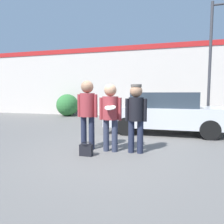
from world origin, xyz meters
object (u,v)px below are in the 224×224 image
object	(u,v)px
street_lamp	(216,51)
parked_car_near	(165,113)
person_middle_with_frisbee	(110,111)
person_left	(87,108)
person_right	(136,112)
handbag	(86,149)
shrub	(67,105)

from	to	relation	value
street_lamp	parked_car_near	bearing A→B (deg)	-136.43
person_middle_with_frisbee	parked_car_near	world-z (taller)	person_middle_with_frisbee
person_left	person_right	xyz separation A→B (m)	(1.27, -0.02, -0.08)
person_left	street_lamp	bearing A→B (deg)	50.09
person_left	person_middle_with_frisbee	world-z (taller)	person_left
person_middle_with_frisbee	handbag	distance (m)	1.10
person_left	handbag	bearing A→B (deg)	-71.77
parked_car_near	street_lamp	size ratio (longest dim) A/B	0.81
person_middle_with_frisbee	handbag	world-z (taller)	person_middle_with_frisbee
person_left	shrub	bearing A→B (deg)	121.11
shrub	person_left	bearing A→B (deg)	-58.89
person_middle_with_frisbee	street_lamp	xyz separation A→B (m)	(3.34, 4.81, 2.27)
person_middle_with_frisbee	shrub	xyz separation A→B (m)	(-4.88, 7.09, -0.30)
street_lamp	handbag	size ratio (longest dim) A/B	17.25
person_right	parked_car_near	xyz separation A→B (m)	(0.69, 2.85, -0.25)
person_left	handbag	size ratio (longest dim) A/B	5.78
person_middle_with_frisbee	street_lamp	world-z (taller)	street_lamp
parked_car_near	person_middle_with_frisbee	bearing A→B (deg)	-114.55
person_left	person_middle_with_frisbee	xyz separation A→B (m)	(0.63, -0.06, -0.07)
street_lamp	shrub	distance (m)	8.90
parked_car_near	handbag	xyz separation A→B (m)	(-1.77, -3.39, -0.60)
person_left	person_middle_with_frisbee	bearing A→B (deg)	-5.19
person_right	parked_car_near	world-z (taller)	person_right
shrub	handbag	size ratio (longest dim) A/B	4.65
parked_car_near	handbag	distance (m)	3.87
person_left	parked_car_near	xyz separation A→B (m)	(1.95, 2.83, -0.33)
person_left	handbag	world-z (taller)	person_left
person_middle_with_frisbee	parked_car_near	xyz separation A→B (m)	(1.32, 2.88, -0.27)
person_middle_with_frisbee	handbag	size ratio (longest dim) A/B	5.46
person_middle_with_frisbee	shrub	size ratio (longest dim) A/B	1.18
person_right	handbag	xyz separation A→B (m)	(-1.08, -0.54, -0.86)
person_middle_with_frisbee	person_right	bearing A→B (deg)	3.04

